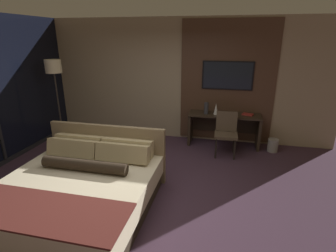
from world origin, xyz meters
The scene contains 11 objects.
ground_plane centered at (0.00, 0.00, 0.00)m, with size 16.00×16.00×0.00m, color #3D2838.
wall_back_tv_panel centered at (0.15, 2.59, 1.40)m, with size 7.20×0.09×2.80m.
bed centered at (-0.76, -0.57, 0.31)m, with size 2.06×2.15×0.96m.
desk centered at (1.19, 2.32, 0.49)m, with size 1.58×0.50×0.74m.
tv centered at (1.19, 2.52, 1.56)m, with size 1.11×0.04×0.62m.
desk_chair centered at (1.24, 1.81, 0.54)m, with size 0.48×0.48×0.91m.
floor_lamp centered at (-2.47, 1.57, 1.62)m, with size 0.34×0.34×1.92m.
vase_tall centered at (0.78, 2.22, 0.87)m, with size 0.10×0.10×0.26m.
vase_short centered at (0.99, 2.23, 0.86)m, with size 0.10×0.10×0.25m.
book centered at (1.68, 2.33, 0.75)m, with size 0.26×0.22×0.03m.
waste_bin centered at (2.26, 2.16, 0.14)m, with size 0.22×0.22×0.28m.
Camera 1 is at (1.19, -3.46, 2.38)m, focal length 28.00 mm.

